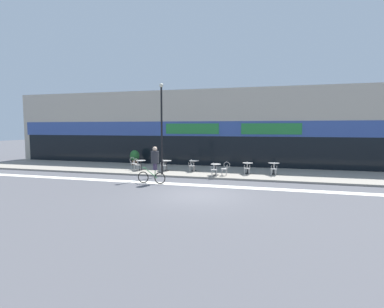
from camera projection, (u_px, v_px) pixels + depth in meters
ground_plane at (199, 195)px, 14.27m from camera, size 120.00×120.00×0.00m
sidewalk_slab at (224, 172)px, 21.23m from camera, size 40.00×5.50×0.12m
storefront_facade at (233, 128)px, 25.48m from camera, size 40.00×4.06×6.31m
bike_lane_stripe at (209, 186)px, 16.58m from camera, size 36.00×0.70×0.01m
bistro_table_0 at (141, 163)px, 21.90m from camera, size 0.72×0.72×0.70m
bistro_table_1 at (166, 163)px, 21.56m from camera, size 0.76×0.76×0.73m
bistro_table_2 at (194, 164)px, 21.39m from camera, size 0.70×0.70×0.74m
bistro_table_3 at (216, 167)px, 19.47m from camera, size 0.66×0.66×0.74m
bistro_table_4 at (248, 166)px, 20.12m from camera, size 0.68×0.68×0.74m
bistro_table_5 at (274, 166)px, 19.83m from camera, size 0.73×0.73×0.77m
cafe_chair_0_near at (137, 164)px, 21.30m from camera, size 0.45×0.60×0.90m
cafe_chair_0_side at (133, 163)px, 22.08m from camera, size 0.60×0.45×0.90m
cafe_chair_1_near at (163, 164)px, 20.96m from camera, size 0.41×0.58×0.90m
cafe_chair_2_near at (192, 165)px, 20.79m from camera, size 0.40×0.57×0.90m
cafe_chair_3_near at (214, 169)px, 18.87m from camera, size 0.42×0.58×0.90m
cafe_chair_3_side at (225, 168)px, 19.30m from camera, size 0.57×0.40×0.90m
cafe_chair_4_near at (247, 167)px, 19.52m from camera, size 0.45×0.60×0.90m
cafe_chair_5_near at (274, 168)px, 19.23m from camera, size 0.45×0.60×0.90m
planter_pot at (135, 157)px, 24.73m from camera, size 0.77×0.77×1.24m
lamp_post at (162, 123)px, 19.53m from camera, size 0.26×0.26×5.95m
cyclist_0 at (154, 162)px, 17.10m from camera, size 1.71×0.48×2.14m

